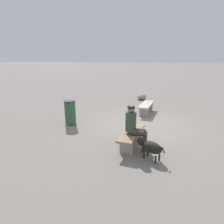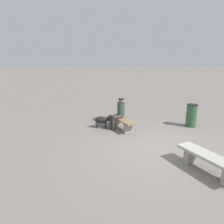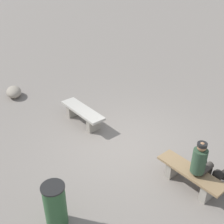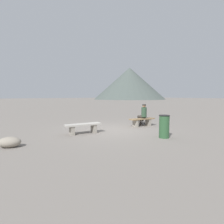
{
  "view_description": "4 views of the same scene",
  "coord_description": "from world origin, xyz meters",
  "px_view_note": "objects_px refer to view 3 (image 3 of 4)",
  "views": [
    {
      "loc": [
        7.21,
        0.66,
        2.52
      ],
      "look_at": [
        -0.08,
        -1.26,
        0.41
      ],
      "focal_mm": 30.88,
      "sensor_mm": 36.0,
      "label": 1
    },
    {
      "loc": [
        -3.89,
        4.28,
        2.67
      ],
      "look_at": [
        1.82,
        0.5,
        0.85
      ],
      "focal_mm": 30.47,
      "sensor_mm": 36.0,
      "label": 2
    },
    {
      "loc": [
        3.94,
        -4.61,
        4.62
      ],
      "look_at": [
        -1.04,
        0.57,
        0.4
      ],
      "focal_mm": 44.96,
      "sensor_mm": 36.0,
      "label": 3
    },
    {
      "loc": [
        -5.54,
        -7.67,
        1.79
      ],
      "look_at": [
        1.23,
        1.79,
        0.72
      ],
      "focal_mm": 29.56,
      "sensor_mm": 36.0,
      "label": 4
    }
  ],
  "objects_px": {
    "bench_right": "(190,176)",
    "bench_left": "(83,113)",
    "seated_person": "(201,162)",
    "trash_bin": "(55,205)",
    "boulder": "(14,92)"
  },
  "relations": [
    {
      "from": "bench_right",
      "to": "bench_left",
      "type": "bearing_deg",
      "value": -175.27
    },
    {
      "from": "seated_person",
      "to": "bench_left",
      "type": "bearing_deg",
      "value": -175.88
    },
    {
      "from": "trash_bin",
      "to": "boulder",
      "type": "distance_m",
      "value": 5.89
    },
    {
      "from": "trash_bin",
      "to": "bench_left",
      "type": "bearing_deg",
      "value": 131.14
    },
    {
      "from": "seated_person",
      "to": "boulder",
      "type": "bearing_deg",
      "value": -171.09
    },
    {
      "from": "bench_left",
      "to": "bench_right",
      "type": "bearing_deg",
      "value": 4.73
    },
    {
      "from": "bench_left",
      "to": "seated_person",
      "type": "height_order",
      "value": "seated_person"
    },
    {
      "from": "bench_left",
      "to": "trash_bin",
      "type": "relative_size",
      "value": 1.79
    },
    {
      "from": "seated_person",
      "to": "trash_bin",
      "type": "distance_m",
      "value": 3.09
    },
    {
      "from": "bench_right",
      "to": "boulder",
      "type": "distance_m",
      "value": 6.81
    },
    {
      "from": "trash_bin",
      "to": "boulder",
      "type": "relative_size",
      "value": 1.28
    },
    {
      "from": "seated_person",
      "to": "trash_bin",
      "type": "relative_size",
      "value": 1.32
    },
    {
      "from": "bench_left",
      "to": "seated_person",
      "type": "bearing_deg",
      "value": 6.02
    },
    {
      "from": "bench_right",
      "to": "seated_person",
      "type": "relative_size",
      "value": 1.27
    },
    {
      "from": "trash_bin",
      "to": "bench_right",
      "type": "bearing_deg",
      "value": 63.28
    }
  ]
}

